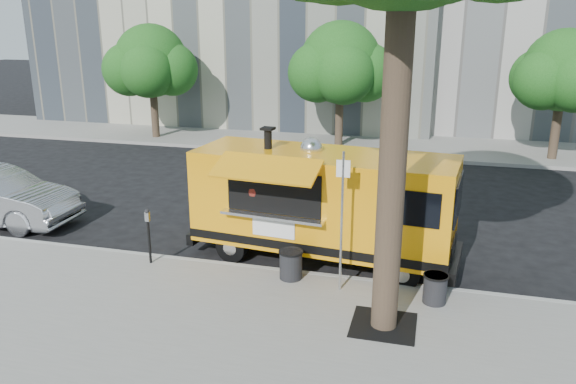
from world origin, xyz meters
name	(u,v)px	position (x,y,z in m)	size (l,w,h in m)	color
ground	(288,259)	(0.00, 0.00, 0.00)	(120.00, 120.00, 0.00)	black
sidewalk	(231,343)	(0.00, -4.00, 0.07)	(60.00, 6.00, 0.15)	gray
curb	(278,272)	(0.00, -0.93, 0.07)	(60.00, 0.14, 0.16)	#999993
far_sidewalk	(362,144)	(0.00, 13.50, 0.07)	(60.00, 5.00, 0.15)	gray
tree_well	(383,325)	(2.60, -2.80, 0.15)	(1.20, 1.20, 0.02)	black
far_tree_a	(151,61)	(-10.00, 12.30, 3.78)	(3.42, 3.42, 5.36)	#33261C
far_tree_b	(341,63)	(-1.00, 12.70, 3.83)	(3.60, 3.60, 5.50)	#33261C
far_tree_c	(564,71)	(8.00, 12.40, 3.72)	(3.24, 3.24, 5.21)	#33261C
sign_post	(342,214)	(1.55, -1.55, 1.85)	(0.28, 0.06, 3.00)	silver
parking_meter	(148,230)	(-3.00, -1.35, 0.98)	(0.11, 0.11, 1.33)	black
food_truck	(321,202)	(0.77, 0.17, 1.49)	(6.61, 3.29, 3.17)	#FFA10D
trash_bin_left	(291,264)	(0.41, -1.30, 0.50)	(0.54, 0.54, 0.65)	black
trash_bin_right	(435,288)	(3.50, -1.64, 0.48)	(0.51, 0.51, 0.61)	black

